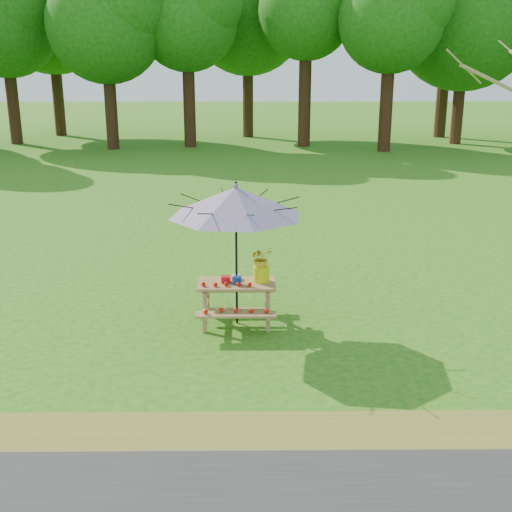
{
  "coord_description": "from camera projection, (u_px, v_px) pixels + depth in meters",
  "views": [
    {
      "loc": [
        0.1,
        -8.88,
        3.94
      ],
      "look_at": [
        0.18,
        0.5,
        1.1
      ],
      "focal_mm": 45.0,
      "sensor_mm": 36.0,
      "label": 1
    }
  ],
  "objects": [
    {
      "name": "patio_umbrella",
      "position": [
        236.0,
        202.0,
        9.56
      ],
      "size": [
        2.51,
        2.51,
        2.25
      ],
      "color": "black",
      "rests_on": "ground"
    },
    {
      "name": "tomatoes_row",
      "position": [
        227.0,
        284.0,
        9.74
      ],
      "size": [
        0.77,
        0.13,
        0.07
      ],
      "primitive_type": null,
      "color": "red",
      "rests_on": "picnic_table"
    },
    {
      "name": "produce_bins",
      "position": [
        233.0,
        279.0,
        9.91
      ],
      "size": [
        0.31,
        0.37,
        0.13
      ],
      "color": "red",
      "rests_on": "picnic_table"
    },
    {
      "name": "picnic_table",
      "position": [
        237.0,
        303.0,
        10.02
      ],
      "size": [
        1.2,
        1.32,
        0.67
      ],
      "color": "#9D7547",
      "rests_on": "ground"
    },
    {
      "name": "ground",
      "position": [
        244.0,
        336.0,
        9.64
      ],
      "size": [
        120.0,
        120.0,
        0.0
      ],
      "primitive_type": "plane",
      "color": "#1E6914",
      "rests_on": "ground"
    },
    {
      "name": "drygrass_strip",
      "position": [
        242.0,
        441.0,
        6.96
      ],
      "size": [
        120.0,
        1.2,
        0.01
      ],
      "primitive_type": "cube",
      "color": "olive",
      "rests_on": "ground"
    },
    {
      "name": "flower_bucket",
      "position": [
        261.0,
        263.0,
        9.89
      ],
      "size": [
        0.43,
        0.4,
        0.57
      ],
      "color": "yellow",
      "rests_on": "picnic_table"
    }
  ]
}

